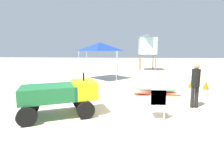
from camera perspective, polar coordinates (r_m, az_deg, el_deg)
The scene contains 9 objects.
ground at distance 6.30m, azimuth 2.97°, elevation -13.45°, with size 80.00×80.00×0.00m, color beige.
utility_cart at distance 6.37m, azimuth -16.32°, elevation -6.11°, with size 2.81×2.11×1.50m.
stacked_plastic_chairs at distance 6.07m, azimuth 14.64°, elevation -8.03°, with size 0.48×0.48×1.11m.
surfboard_pile at distance 9.19m, azimuth 14.25°, elevation -5.66°, with size 2.51×0.64×0.32m.
lifeguard_near_left at distance 7.64m, azimuth 25.56°, elevation -2.26°, with size 0.32×0.32×1.79m.
popup_canopy at distance 13.42m, azimuth -3.96°, elevation 9.02°, with size 2.67×2.67×2.83m.
lifeguard_tower at distance 19.73m, azimuth 11.52°, elevation 9.73°, with size 1.98×1.98×3.99m.
traffic_cone_near at distance 11.55m, azimuth 28.28°, elevation -3.05°, with size 0.35×0.35×0.51m, color orange.
traffic_cone_far at distance 11.63m, azimuth 24.49°, elevation -2.63°, with size 0.39×0.39×0.55m, color orange.
Camera 1 is at (0.05, -5.85, 2.34)m, focal length 28.07 mm.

